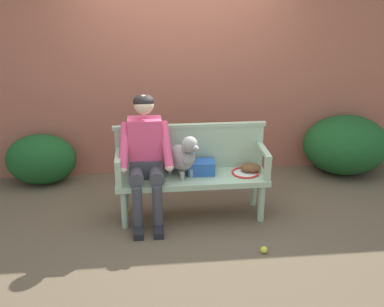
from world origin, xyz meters
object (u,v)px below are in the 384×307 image
object	(u,v)px
garden_bench	(192,181)
dog_on_bench	(183,156)
baseball_glove	(251,168)
tennis_ball	(264,250)
person_seated	(146,154)
sports_bag	(201,167)
tennis_racket	(246,172)

from	to	relation	value
garden_bench	dog_on_bench	world-z (taller)	dog_on_bench
dog_on_bench	baseball_glove	xyz separation A→B (m)	(0.73, 0.05, -0.19)
baseball_glove	dog_on_bench	bearing A→B (deg)	-170.09
dog_on_bench	tennis_ball	xyz separation A→B (m)	(0.69, -0.78, -0.67)
person_seated	tennis_ball	world-z (taller)	person_seated
person_seated	tennis_ball	distance (m)	1.50
garden_bench	sports_bag	world-z (taller)	sports_bag
garden_bench	baseball_glove	distance (m)	0.64
sports_bag	baseball_glove	bearing A→B (deg)	-1.12
person_seated	dog_on_bench	size ratio (longest dim) A/B	2.86
baseball_glove	sports_bag	bearing A→B (deg)	-175.15
baseball_glove	tennis_racket	bearing A→B (deg)	-156.06
garden_bench	tennis_ball	size ratio (longest dim) A/B	23.95
person_seated	baseball_glove	world-z (taller)	person_seated
sports_bag	tennis_ball	distance (m)	1.10
dog_on_bench	tennis_racket	size ratio (longest dim) A/B	0.82
dog_on_bench	sports_bag	xyz separation A→B (m)	(0.20, 0.06, -0.16)
tennis_racket	sports_bag	distance (m)	0.48
tennis_racket	tennis_ball	size ratio (longest dim) A/B	8.63
tennis_racket	baseball_glove	xyz separation A→B (m)	(0.05, 0.02, 0.04)
sports_bag	tennis_ball	size ratio (longest dim) A/B	4.24
person_seated	sports_bag	xyz separation A→B (m)	(0.58, 0.06, -0.20)
dog_on_bench	baseball_glove	bearing A→B (deg)	3.95
garden_bench	sports_bag	size ratio (longest dim) A/B	5.65
tennis_ball	dog_on_bench	bearing A→B (deg)	131.47
garden_bench	sports_bag	distance (m)	0.18
garden_bench	person_seated	distance (m)	0.58
garden_bench	baseball_glove	size ratio (longest dim) A/B	7.19
dog_on_bench	sports_bag	distance (m)	0.26
dog_on_bench	sports_bag	size ratio (longest dim) A/B	1.67
baseball_glove	sports_bag	size ratio (longest dim) A/B	0.79
garden_bench	tennis_ball	xyz separation A→B (m)	(0.60, -0.79, -0.37)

